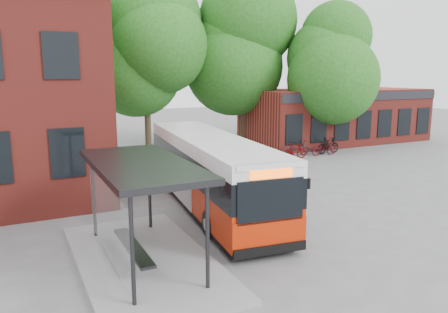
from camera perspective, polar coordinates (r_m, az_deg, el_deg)
name	(u,v)px	position (r m, az deg, el deg)	size (l,w,h in m)	color
ground	(263,226)	(15.34, 5.13, -9.07)	(100.00, 100.00, 0.00)	#5C5C5E
shop_row	(336,115)	(34.79, 14.39, 5.22)	(14.00, 6.20, 4.00)	maroon
bus_shelter	(143,212)	(12.28, -10.59, -7.20)	(3.60, 7.00, 2.90)	#252528
bike_rail	(306,153)	(28.38, 10.65, 0.47)	(5.20, 0.10, 0.38)	#252528
tree_0	(34,68)	(28.32, -23.51, 10.56)	(7.92, 7.92, 11.00)	#1B5316
tree_1	(146,73)	(30.50, -10.13, 10.67)	(7.92, 7.92, 10.40)	#1B5316
tree_2	(244,69)	(32.28, 2.62, 11.36)	(7.92, 7.92, 11.00)	#1B5316
tree_3	(334,81)	(31.82, 14.20, 9.50)	(7.04, 7.04, 9.28)	#1B5316
city_bus	(210,172)	(17.08, -1.89, -2.05)	(2.35, 11.05, 2.81)	#B32105
bicycle_0	(275,155)	(26.16, 6.68, 0.20)	(0.54, 1.56, 0.82)	black
bicycle_1	(294,151)	(27.15, 9.17, 0.69)	(0.46, 1.61, 0.97)	#550504
bicycle_2	(296,148)	(28.16, 9.43, 1.07)	(0.66, 1.90, 1.00)	black
bicycle_4	(324,149)	(28.68, 12.88, 0.99)	(0.58, 1.65, 0.87)	#4E0912
bicycle_6	(324,145)	(29.98, 12.96, 1.41)	(0.58, 1.66, 0.87)	black
bicycle_7	(328,145)	(29.37, 13.48, 1.41)	(0.51, 1.81, 1.09)	black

